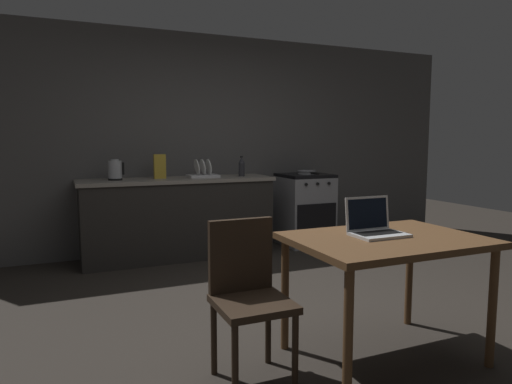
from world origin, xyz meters
The scene contains 12 objects.
ground_plane centered at (0.00, 0.00, 0.00)m, with size 12.00×12.00×0.00m, color #2D2823.
back_wall centered at (0.30, 2.51, 1.29)m, with size 6.40×0.10×2.59m, color #52504F.
kitchen_counter centered at (-0.45, 2.16, 0.45)m, with size 2.16×0.64×0.91m.
stove_oven centered at (1.19, 2.16, 0.45)m, with size 0.60×0.62×0.91m.
dining_table centered at (0.12, -0.73, 0.67)m, with size 1.12×0.81×0.75m.
chair centered at (-0.73, -0.61, 0.51)m, with size 0.40×0.40×0.89m.
laptop centered at (0.09, -0.66, 0.80)m, with size 0.32×0.25×0.23m.
electric_kettle centered at (-1.12, 2.16, 1.01)m, with size 0.17×0.15×0.22m.
bottle centered at (0.31, 2.11, 1.02)m, with size 0.07×0.07×0.24m.
frying_pan centered at (1.21, 2.13, 0.93)m, with size 0.25×0.42×0.05m.
cereal_box centered at (-0.64, 2.18, 1.04)m, with size 0.13×0.05×0.27m.
dish_rack centered at (-0.15, 2.16, 0.95)m, with size 0.34×0.26×0.21m.
Camera 1 is at (-1.66, -2.88, 1.33)m, focal length 31.98 mm.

